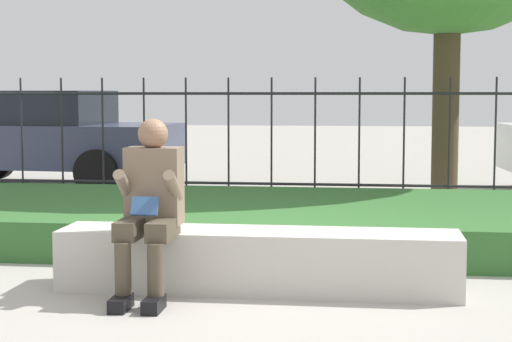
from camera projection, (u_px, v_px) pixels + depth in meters
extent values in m
plane|color=#A8A399|center=(242.00, 290.00, 6.14)|extent=(60.00, 60.00, 0.00)
cube|color=beige|center=(258.00, 261.00, 6.10)|extent=(2.85, 0.53, 0.44)
cube|color=#9B978F|center=(258.00, 285.00, 6.12)|extent=(2.74, 0.49, 0.08)
cube|color=black|center=(121.00, 303.00, 5.57)|extent=(0.11, 0.26, 0.09)
cylinder|color=#4C4233|center=(123.00, 269.00, 5.61)|extent=(0.11, 0.11, 0.35)
cube|color=#4C4233|center=(131.00, 228.00, 5.79)|extent=(0.15, 0.42, 0.13)
cube|color=black|center=(154.00, 304.00, 5.54)|extent=(0.11, 0.26, 0.09)
cylinder|color=#4C4233|center=(156.00, 269.00, 5.58)|extent=(0.11, 0.11, 0.35)
cube|color=#4C4233|center=(163.00, 229.00, 5.76)|extent=(0.15, 0.42, 0.13)
cube|color=#7A6651|center=(154.00, 186.00, 5.96)|extent=(0.38, 0.24, 0.54)
sphere|color=#8C664C|center=(153.00, 134.00, 5.91)|extent=(0.21, 0.21, 0.21)
cylinder|color=#7A6651|center=(124.00, 185.00, 5.82)|extent=(0.08, 0.29, 0.24)
cylinder|color=#7A6651|center=(173.00, 186.00, 5.78)|extent=(0.08, 0.29, 0.24)
cube|color=#335689|center=(145.00, 206.00, 5.71)|extent=(0.18, 0.09, 0.13)
cube|color=#33662D|center=(275.00, 221.00, 8.26)|extent=(10.34, 2.94, 0.34)
cylinder|color=#232326|center=(293.00, 184.00, 10.23)|extent=(8.34, 0.03, 0.03)
cylinder|color=#232326|center=(293.00, 93.00, 10.13)|extent=(8.34, 0.03, 0.03)
cylinder|color=#232326|center=(22.00, 142.00, 10.63)|extent=(0.02, 0.02, 1.59)
cylinder|color=#232326|center=(62.00, 142.00, 10.56)|extent=(0.02, 0.02, 1.59)
cylinder|color=#232326|center=(103.00, 143.00, 10.49)|extent=(0.02, 0.02, 1.59)
cylinder|color=#232326|center=(144.00, 143.00, 10.43)|extent=(0.02, 0.02, 1.59)
cylinder|color=#232326|center=(186.00, 143.00, 10.36)|extent=(0.02, 0.02, 1.59)
cylinder|color=#232326|center=(229.00, 144.00, 10.29)|extent=(0.02, 0.02, 1.59)
cylinder|color=#232326|center=(272.00, 144.00, 10.22)|extent=(0.02, 0.02, 1.59)
cylinder|color=#232326|center=(315.00, 144.00, 10.16)|extent=(0.02, 0.02, 1.59)
cylinder|color=#232326|center=(359.00, 145.00, 10.09)|extent=(0.02, 0.02, 1.59)
cylinder|color=#232326|center=(404.00, 145.00, 10.02)|extent=(0.02, 0.02, 1.59)
cylinder|color=#232326|center=(449.00, 146.00, 9.96)|extent=(0.02, 0.02, 1.59)
cylinder|color=#232326|center=(495.00, 146.00, 9.89)|extent=(0.02, 0.02, 1.59)
cube|color=#383D56|center=(42.00, 145.00, 12.79)|extent=(4.09, 2.04, 0.63)
cube|color=black|center=(31.00, 107.00, 12.77)|extent=(2.30, 1.69, 0.49)
cylinder|color=black|center=(97.00, 172.00, 11.74)|extent=(0.65, 0.25, 0.64)
cylinder|color=black|center=(139.00, 162.00, 13.40)|extent=(0.65, 0.25, 0.64)
cylinder|color=#4C3D28|center=(446.00, 83.00, 10.45)|extent=(0.33, 0.33, 3.06)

